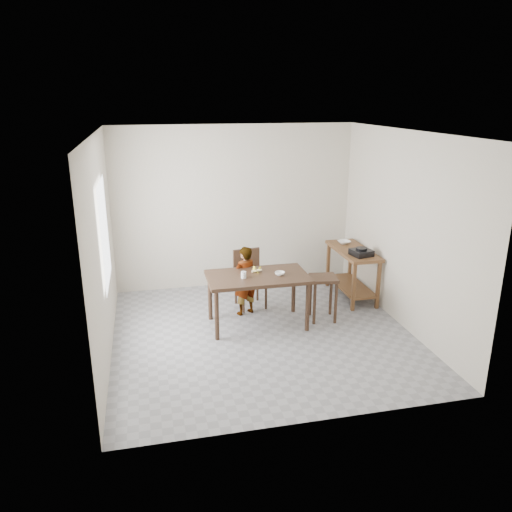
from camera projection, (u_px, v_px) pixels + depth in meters
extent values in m
cube|color=gray|center=(262.00, 335.00, 6.86)|extent=(4.00, 4.00, 0.04)
cube|color=white|center=(263.00, 131.00, 6.03)|extent=(4.00, 4.00, 0.04)
cube|color=beige|center=(235.00, 207.00, 8.32)|extent=(4.00, 0.04, 2.70)
cube|color=beige|center=(314.00, 298.00, 4.57)|extent=(4.00, 0.04, 2.70)
cube|color=beige|center=(100.00, 250.00, 6.02)|extent=(0.04, 4.00, 2.70)
cube|color=beige|center=(405.00, 231.00, 6.87)|extent=(0.04, 4.00, 2.70)
cube|color=white|center=(105.00, 233.00, 6.17)|extent=(0.02, 1.10, 1.30)
imported|color=white|center=(245.00, 281.00, 7.34)|extent=(0.45, 0.39, 1.05)
cylinder|color=white|center=(244.00, 275.00, 6.79)|extent=(0.10, 0.10, 0.09)
imported|color=white|center=(280.00, 273.00, 6.91)|extent=(0.18, 0.18, 0.04)
imported|color=white|center=(344.00, 242.00, 8.20)|extent=(0.23, 0.23, 0.05)
cube|color=black|center=(361.00, 253.00, 7.59)|extent=(0.34, 0.34, 0.09)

